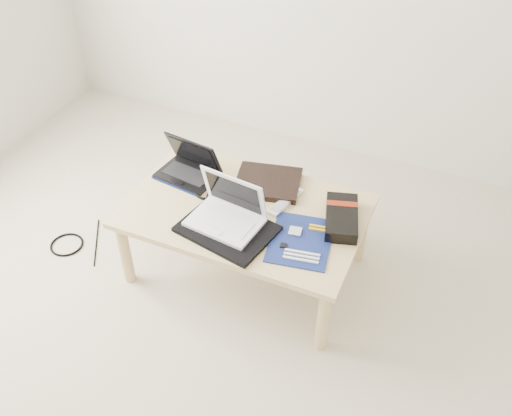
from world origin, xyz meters
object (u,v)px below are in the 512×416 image
at_px(netbook, 189,168).
at_px(gpu_box, 341,218).
at_px(coffee_table, 245,217).
at_px(white_laptop, 228,212).

xyz_separation_m(netbook, gpu_box, (0.80, -0.04, -0.01)).
bearing_deg(coffee_table, netbook, 160.61).
height_order(netbook, white_laptop, white_laptop).
relative_size(white_laptop, gpu_box, 1.09).
bearing_deg(gpu_box, white_laptop, -156.13).
distance_m(coffee_table, white_laptop, 0.17).
distance_m(netbook, white_laptop, 0.41).
relative_size(coffee_table, gpu_box, 3.53).
relative_size(netbook, gpu_box, 1.01).
xyz_separation_m(coffee_table, netbook, (-0.36, 0.13, 0.09)).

